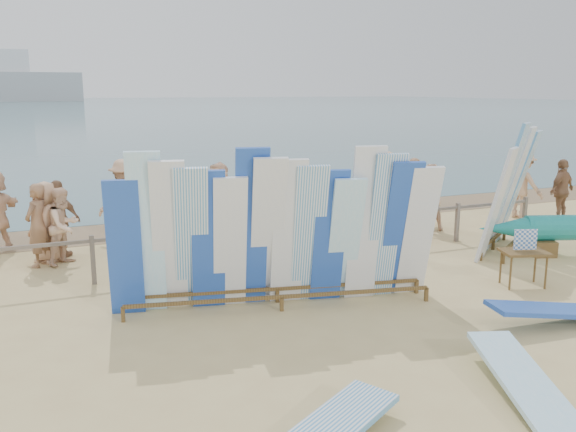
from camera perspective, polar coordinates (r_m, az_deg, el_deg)
name	(u,v)px	position (r m, az deg, el deg)	size (l,w,h in m)	color
ground	(373,307)	(9.99, 7.96, -8.45)	(160.00, 160.00, 0.00)	#D2B979
ocean	(51,106)	(136.14, -21.27, 9.55)	(320.00, 240.00, 0.02)	#406872
wet_sand_strip	(234,220)	(16.34, -5.09, -0.40)	(40.00, 2.60, 0.01)	#886D4C
fence	(298,230)	(12.37, 0.90, -1.33)	(12.08, 0.08, 0.90)	#786A5B
main_surfboard_rack	(279,236)	(9.59, -0.85, -1.93)	(5.21, 1.68, 2.61)	brown
side_surfboard_rack	(508,193)	(13.77, 19.88, 2.00)	(2.42, 1.98, 2.79)	brown
vendor_table	(523,267)	(11.60, 21.14, -4.50)	(0.91, 0.77, 1.04)	brown
flat_board_d	(572,323)	(10.20, 25.06, -9.07)	(0.56, 2.70, 0.07)	blue
flat_board_b	(532,406)	(7.56, 21.87, -16.18)	(0.56, 2.70, 0.07)	#9CDCF9
beach_chair_left	(270,241)	(12.95, -1.66, -2.39)	(0.71, 0.73, 0.91)	red
beach_chair_right	(329,231)	(14.07, 3.86, -1.40)	(0.73, 0.73, 0.81)	red
stroller	(388,220)	(14.52, 9.37, -0.38)	(0.64, 0.83, 1.04)	red
beachgoer_2	(64,226)	(12.87, -20.24, -0.89)	(0.75, 0.36, 1.55)	beige
beachgoer_extra_1	(59,219)	(13.44, -20.63, -0.26)	(0.95, 0.41, 1.62)	#8C6042
beachgoer_6	(403,197)	(15.66, 10.67, 1.77)	(0.75, 0.36, 1.54)	tan
beachgoer_9	(385,183)	(17.07, 9.11, 3.04)	(1.14, 0.47, 1.77)	tan
beachgoer_8	(429,197)	(15.39, 13.03, 1.71)	(0.80, 0.39, 1.65)	beige
beachgoer_extra_0	(522,184)	(17.64, 21.05, 2.78)	(1.18, 0.49, 1.83)	tan
beachgoer_3	(125,199)	(14.58, -15.01, 1.51)	(1.21, 0.50, 1.87)	tan
beachgoer_5	(219,199)	(14.52, -6.48, 1.58)	(1.64, 0.53, 1.77)	beige
beachgoer_7	(415,190)	(16.38, 11.79, 2.41)	(0.61, 0.34, 1.68)	#8C6042
beachgoer_10	(561,191)	(17.50, 24.22, 2.18)	(0.97, 0.42, 1.66)	#8C6042
beachgoer_4	(248,199)	(14.55, -3.73, 1.63)	(1.03, 0.44, 1.75)	#8C6042
beachgoer_0	(46,222)	(13.17, -21.68, -0.52)	(0.80, 0.38, 1.65)	tan
beachgoer_1	(37,225)	(12.88, -22.40, -0.81)	(0.60, 0.33, 1.65)	#8C6042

